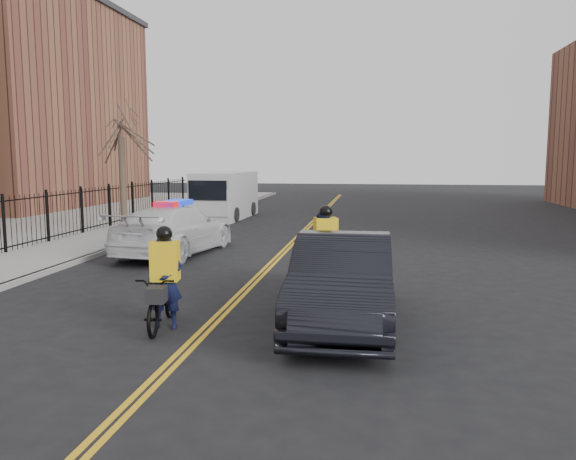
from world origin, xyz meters
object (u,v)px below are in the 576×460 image
(cargo_van, at_px, (225,196))
(cyclist_near, at_px, (166,293))
(police_cruiser, at_px, (174,230))
(cyclist_far, at_px, (326,256))
(dark_sedan, at_px, (342,280))

(cargo_van, xyz_separation_m, cyclist_near, (4.17, -19.52, -0.53))
(police_cruiser, distance_m, cargo_van, 11.56)
(cargo_van, xyz_separation_m, cyclist_far, (6.92, -15.82, -0.39))
(police_cruiser, height_order, cyclist_far, cyclist_far)
(cargo_van, distance_m, cyclist_near, 19.97)
(dark_sedan, distance_m, cargo_van, 20.20)
(dark_sedan, distance_m, cyclist_far, 3.00)
(police_cruiser, distance_m, cyclist_near, 8.53)
(dark_sedan, height_order, cyclist_far, cyclist_far)
(cargo_van, height_order, cyclist_near, cargo_van)
(cargo_van, distance_m, cyclist_far, 17.27)
(cyclist_near, xyz_separation_m, cyclist_far, (2.75, 3.71, 0.14))
(cyclist_far, bearing_deg, cargo_van, 95.06)
(cargo_van, height_order, cyclist_far, cargo_van)
(cyclist_far, bearing_deg, dark_sedan, -97.21)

